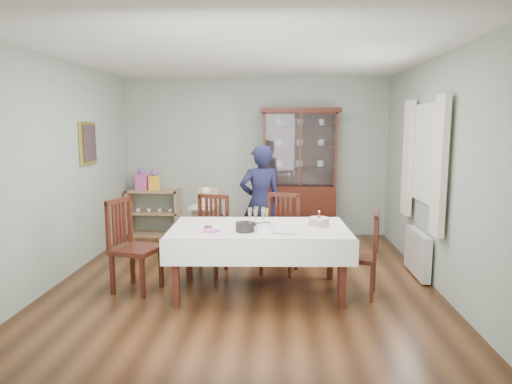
# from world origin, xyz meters

# --- Properties ---
(floor) EXTENTS (5.00, 5.00, 0.00)m
(floor) POSITION_xyz_m (0.00, 0.00, 0.00)
(floor) COLOR #593319
(floor) RESTS_ON ground
(room_shell) EXTENTS (5.00, 5.00, 5.00)m
(room_shell) POSITION_xyz_m (0.00, 0.53, 1.70)
(room_shell) COLOR #9EAA99
(room_shell) RESTS_ON floor
(dining_table) EXTENTS (2.04, 1.22, 0.76)m
(dining_table) POSITION_xyz_m (0.19, -0.36, 0.38)
(dining_table) COLOR #4A1F12
(dining_table) RESTS_ON floor
(china_cabinet) EXTENTS (1.30, 0.48, 2.18)m
(china_cabinet) POSITION_xyz_m (0.75, 2.26, 1.12)
(china_cabinet) COLOR #4A1F12
(china_cabinet) RESTS_ON floor
(sideboard) EXTENTS (0.90, 0.38, 0.80)m
(sideboard) POSITION_xyz_m (-1.75, 2.28, 0.40)
(sideboard) COLOR tan
(sideboard) RESTS_ON floor
(picture_frame) EXTENTS (0.04, 0.48, 0.58)m
(picture_frame) POSITION_xyz_m (-2.22, 0.80, 1.65)
(picture_frame) COLOR gold
(picture_frame) RESTS_ON room_shell
(window) EXTENTS (0.04, 1.02, 1.22)m
(window) POSITION_xyz_m (2.22, 0.30, 1.55)
(window) COLOR white
(window) RESTS_ON room_shell
(curtain_left) EXTENTS (0.07, 0.30, 1.55)m
(curtain_left) POSITION_xyz_m (2.16, -0.32, 1.45)
(curtain_left) COLOR silver
(curtain_left) RESTS_ON room_shell
(curtain_right) EXTENTS (0.07, 0.30, 1.55)m
(curtain_right) POSITION_xyz_m (2.16, 0.92, 1.45)
(curtain_right) COLOR silver
(curtain_right) RESTS_ON room_shell
(radiator) EXTENTS (0.10, 0.80, 0.55)m
(radiator) POSITION_xyz_m (2.16, 0.30, 0.30)
(radiator) COLOR white
(radiator) RESTS_ON floor
(chair_far_left) EXTENTS (0.54, 0.54, 0.99)m
(chair_far_left) POSITION_xyz_m (-0.50, 0.32, 0.29)
(chair_far_left) COLOR #4A1F12
(chair_far_left) RESTS_ON floor
(chair_far_right) EXTENTS (0.55, 0.55, 1.01)m
(chair_far_right) POSITION_xyz_m (0.42, 0.37, 0.30)
(chair_far_right) COLOR #4A1F12
(chair_far_right) RESTS_ON floor
(chair_end_left) EXTENTS (0.59, 0.59, 1.06)m
(chair_end_left) POSITION_xyz_m (-1.23, -0.39, 0.32)
(chair_end_left) COLOR #4A1F12
(chair_end_left) RESTS_ON floor
(chair_end_right) EXTENTS (0.52, 0.52, 0.95)m
(chair_end_right) POSITION_xyz_m (1.31, -0.40, 0.28)
(chair_end_right) COLOR #4A1F12
(chair_end_right) RESTS_ON floor
(woman) EXTENTS (0.67, 0.52, 1.63)m
(woman) POSITION_xyz_m (0.15, 0.94, 0.82)
(woman) COLOR black
(woman) RESTS_ON floor
(high_chair) EXTENTS (0.53, 0.53, 1.02)m
(high_chair) POSITION_xyz_m (-0.64, 1.05, 0.40)
(high_chair) COLOR black
(high_chair) RESTS_ON floor
(champagne_tray) EXTENTS (0.33, 0.33, 0.20)m
(champagne_tray) POSITION_xyz_m (0.17, -0.28, 0.82)
(champagne_tray) COLOR silver
(champagne_tray) RESTS_ON dining_table
(birthday_cake) EXTENTS (0.26, 0.26, 0.18)m
(birthday_cake) POSITION_xyz_m (0.86, -0.30, 0.81)
(birthday_cake) COLOR white
(birthday_cake) RESTS_ON dining_table
(plate_stack_dark) EXTENTS (0.21, 0.21, 0.10)m
(plate_stack_dark) POSITION_xyz_m (0.04, -0.59, 0.81)
(plate_stack_dark) COLOR black
(plate_stack_dark) RESTS_ON dining_table
(plate_stack_white) EXTENTS (0.21, 0.21, 0.09)m
(plate_stack_white) POSITION_xyz_m (0.27, -0.65, 0.80)
(plate_stack_white) COLOR white
(plate_stack_white) RESTS_ON dining_table
(napkin_stack) EXTENTS (0.19, 0.19, 0.02)m
(napkin_stack) POSITION_xyz_m (-0.32, -0.62, 0.77)
(napkin_stack) COLOR #E052B0
(napkin_stack) RESTS_ON dining_table
(cutlery) EXTENTS (0.11, 0.16, 0.01)m
(cutlery) POSITION_xyz_m (-0.41, -0.43, 0.77)
(cutlery) COLOR silver
(cutlery) RESTS_ON dining_table
(cake_knife) EXTENTS (0.27, 0.10, 0.01)m
(cake_knife) POSITION_xyz_m (0.46, -0.70, 0.77)
(cake_knife) COLOR silver
(cake_knife) RESTS_ON dining_table
(gift_bag_pink) EXTENTS (0.22, 0.16, 0.37)m
(gift_bag_pink) POSITION_xyz_m (-1.93, 2.26, 0.97)
(gift_bag_pink) COLOR #E052B0
(gift_bag_pink) RESTS_ON sideboard
(gift_bag_orange) EXTENTS (0.21, 0.16, 0.35)m
(gift_bag_orange) POSITION_xyz_m (-1.72, 2.26, 0.95)
(gift_bag_orange) COLOR yellow
(gift_bag_orange) RESTS_ON sideboard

